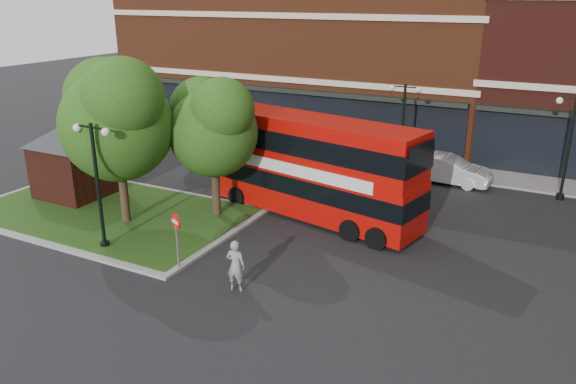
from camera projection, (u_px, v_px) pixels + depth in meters
The scene contains 15 objects.
ground at pixel (220, 282), 19.41m from camera, with size 120.00×120.00×0.00m, color black.
pavement_far at pixel (376, 161), 33.18m from camera, with size 44.00×3.00×0.12m, color slate.
terrace_far_left at pixel (310, 29), 40.60m from camera, with size 26.00×12.00×14.00m, color #612C17.
traffic_island at pixel (109, 213), 25.37m from camera, with size 12.60×7.60×0.15m.
kiosk at pixel (73, 151), 26.75m from camera, with size 6.51×6.51×3.60m.
tree_island_west at pixel (115, 114), 22.82m from camera, with size 5.40×4.71×7.21m.
tree_island_east at pixel (212, 123), 23.77m from camera, with size 4.46×3.90×6.29m.
lamp_island at pixel (97, 180), 21.01m from camera, with size 1.72×0.36×5.00m.
lamp_far_left at pixel (403, 125), 29.71m from camera, with size 1.72×0.36×5.00m.
lamp_far_right at pixel (569, 143), 26.24m from camera, with size 1.72×0.36×5.00m.
bus at pixel (312, 161), 24.39m from camera, with size 10.46×4.38×3.90m.
woman at pixel (236, 266), 18.61m from camera, with size 0.66×0.43×1.81m, color gray.
car_silver at pixel (272, 140), 35.49m from camera, with size 1.56×3.87×1.32m, color #ACADB3.
car_white at pixel (447, 169), 29.32m from camera, with size 1.56×4.48×1.48m, color silver.
no_entry_sign at pixel (176, 230), 19.73m from camera, with size 0.57×0.30×2.19m.
Camera 1 is at (10.05, -14.21, 9.45)m, focal length 35.00 mm.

